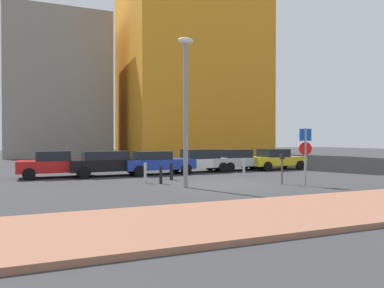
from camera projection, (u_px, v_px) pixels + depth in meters
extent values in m
plane|color=#38383A|center=(224.00, 184.00, 16.31)|extent=(120.00, 120.00, 0.00)
cube|color=#9E664C|center=(324.00, 209.00, 10.17)|extent=(40.00, 4.00, 0.14)
cube|color=red|center=(56.00, 166.00, 19.17)|extent=(4.03, 1.97, 0.64)
cube|color=black|center=(53.00, 156.00, 19.10)|extent=(1.82, 1.73, 0.52)
cylinder|color=black|center=(80.00, 170.00, 20.54)|extent=(0.65, 0.25, 0.64)
cylinder|color=black|center=(83.00, 172.00, 18.90)|extent=(0.65, 0.25, 0.64)
cylinder|color=black|center=(30.00, 171.00, 19.46)|extent=(0.65, 0.25, 0.64)
cylinder|color=black|center=(29.00, 174.00, 17.81)|extent=(0.65, 0.25, 0.64)
cube|color=black|center=(110.00, 165.00, 19.96)|extent=(4.68, 2.00, 0.65)
cube|color=black|center=(105.00, 155.00, 19.83)|extent=(2.59, 1.73, 0.48)
cylinder|color=black|center=(133.00, 168.00, 21.40)|extent=(0.65, 0.26, 0.64)
cylinder|color=black|center=(141.00, 171.00, 19.84)|extent=(0.65, 0.26, 0.64)
cylinder|color=black|center=(81.00, 170.00, 20.10)|extent=(0.65, 0.26, 0.64)
cylinder|color=black|center=(85.00, 173.00, 18.53)|extent=(0.65, 0.26, 0.64)
cube|color=#1E389E|center=(159.00, 164.00, 20.91)|extent=(4.37, 1.99, 0.61)
cube|color=black|center=(152.00, 155.00, 20.72)|extent=(2.15, 1.71, 0.48)
cylinder|color=black|center=(175.00, 167.00, 22.30)|extent=(0.65, 0.26, 0.64)
cylinder|color=black|center=(186.00, 169.00, 20.75)|extent=(0.65, 0.26, 0.64)
cylinder|color=black|center=(132.00, 169.00, 21.08)|extent=(0.65, 0.26, 0.64)
cylinder|color=black|center=(140.00, 171.00, 19.52)|extent=(0.65, 0.26, 0.64)
cube|color=white|center=(202.00, 163.00, 22.34)|extent=(4.66, 2.01, 0.57)
cube|color=black|center=(200.00, 154.00, 22.26)|extent=(2.25, 1.72, 0.58)
cylinder|color=black|center=(217.00, 165.00, 23.78)|extent=(0.65, 0.26, 0.64)
cylinder|color=black|center=(230.00, 167.00, 22.22)|extent=(0.65, 0.26, 0.64)
cylinder|color=black|center=(175.00, 167.00, 22.47)|extent=(0.65, 0.26, 0.64)
cylinder|color=black|center=(186.00, 169.00, 20.91)|extent=(0.65, 0.26, 0.64)
cube|color=#B7BABF|center=(235.00, 162.00, 23.41)|extent=(4.34, 2.09, 0.58)
cube|color=black|center=(234.00, 153.00, 23.39)|extent=(2.11, 1.78, 0.54)
cylinder|color=black|center=(245.00, 164.00, 24.84)|extent=(0.65, 0.27, 0.64)
cylinder|color=black|center=(260.00, 166.00, 23.23)|extent=(0.65, 0.27, 0.64)
cylinder|color=black|center=(210.00, 166.00, 23.60)|extent=(0.65, 0.27, 0.64)
cylinder|color=black|center=(223.00, 168.00, 21.99)|extent=(0.65, 0.27, 0.64)
cube|color=gold|center=(276.00, 161.00, 24.21)|extent=(4.17, 1.94, 0.58)
cube|color=black|center=(273.00, 153.00, 24.08)|extent=(1.87, 1.67, 0.55)
cylinder|color=black|center=(284.00, 164.00, 25.56)|extent=(0.65, 0.26, 0.64)
cylinder|color=black|center=(300.00, 165.00, 24.02)|extent=(0.65, 0.26, 0.64)
cylinder|color=black|center=(253.00, 165.00, 24.40)|extent=(0.65, 0.26, 0.64)
cylinder|color=black|center=(268.00, 166.00, 22.86)|extent=(0.65, 0.26, 0.64)
cylinder|color=gray|center=(305.00, 157.00, 15.70)|extent=(0.10, 0.10, 2.64)
cube|color=#1447B7|center=(305.00, 135.00, 15.69)|extent=(0.54, 0.20, 0.55)
cylinder|color=red|center=(305.00, 149.00, 15.70)|extent=(0.58, 0.20, 0.60)
cylinder|color=#4C4C51|center=(282.00, 172.00, 16.28)|extent=(0.08, 0.08, 1.19)
cube|color=black|center=(282.00, 156.00, 16.27)|extent=(0.18, 0.14, 0.28)
cylinder|color=gray|center=(186.00, 116.00, 15.14)|extent=(0.20, 0.20, 6.31)
ellipsoid|color=silver|center=(186.00, 41.00, 15.09)|extent=(0.70, 0.36, 0.30)
cylinder|color=#B7B7BC|center=(244.00, 168.00, 20.06)|extent=(0.14, 0.14, 0.94)
cylinder|color=#B7B7BC|center=(145.00, 173.00, 16.73)|extent=(0.14, 0.14, 0.99)
cylinder|color=black|center=(171.00, 171.00, 17.97)|extent=(0.18, 0.18, 0.89)
cylinder|color=black|center=(161.00, 175.00, 16.42)|extent=(0.15, 0.15, 0.87)
cube|color=orange|center=(186.00, 38.00, 45.38)|extent=(15.83, 17.69, 31.05)
cube|color=gray|center=(60.00, 88.00, 43.11)|extent=(11.53, 10.98, 16.97)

